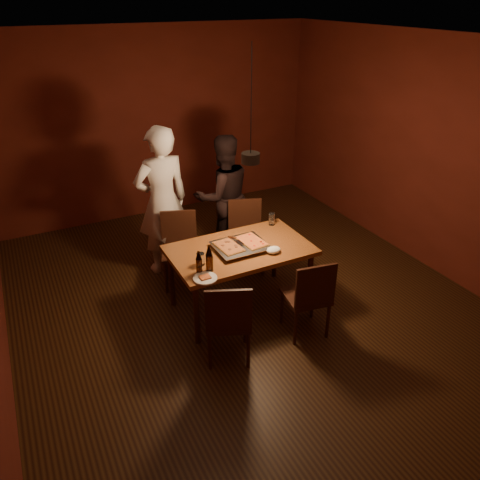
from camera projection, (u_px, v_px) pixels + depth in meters
name	position (u px, v px, depth m)	size (l,w,h in m)	color
room_shell	(250.00, 192.00, 4.69)	(6.00, 6.00, 6.00)	#3D2610
dining_table	(240.00, 254.00, 5.03)	(1.50, 0.90, 0.75)	#955225
chair_far_left	(179.00, 242.00, 5.58)	(0.54, 0.54, 0.49)	#38190F
chair_far_right	(246.00, 229.00, 5.88)	(0.54, 0.54, 0.49)	#38190F
chair_near_left	(228.00, 316.00, 4.30)	(0.55, 0.55, 0.49)	#38190F
chair_near_right	(310.00, 292.00, 4.64)	(0.48, 0.48, 0.49)	#38190F
pizza_tray	(240.00, 247.00, 4.98)	(0.55, 0.45, 0.05)	silver
pizza_meat	(229.00, 246.00, 4.91)	(0.22, 0.34, 0.02)	maroon
pizza_cheese	(252.00, 241.00, 5.02)	(0.22, 0.35, 0.02)	gold
spatula	(240.00, 242.00, 4.98)	(0.09, 0.24, 0.04)	silver
beer_bottle_a	(199.00, 262.00, 4.51)	(0.06, 0.06, 0.24)	black
beer_bottle_b	(209.00, 258.00, 4.53)	(0.07, 0.07, 0.27)	black
water_glass_left	(201.00, 259.00, 4.67)	(0.08, 0.08, 0.13)	silver
water_glass_right	(272.00, 219.00, 5.47)	(0.07, 0.07, 0.14)	silver
plate_slice	(205.00, 278.00, 4.46)	(0.23, 0.23, 0.03)	white
napkin	(273.00, 250.00, 4.89)	(0.16, 0.12, 0.07)	white
diner_white	(162.00, 202.00, 5.65)	(0.68, 0.45, 1.86)	white
diner_dark	(223.00, 196.00, 6.10)	(0.79, 0.62, 1.63)	black
pendant_lamp	(251.00, 157.00, 4.52)	(0.18, 0.18, 1.10)	black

